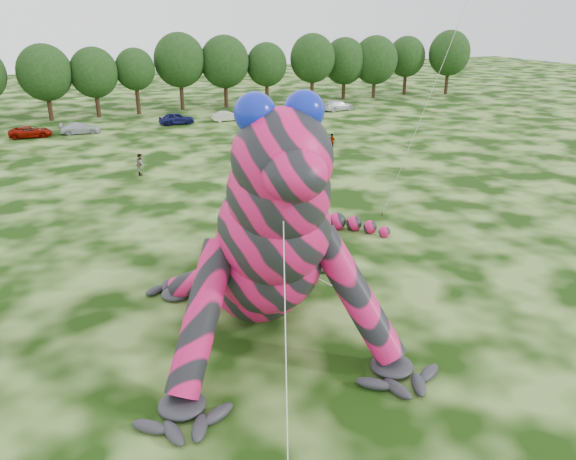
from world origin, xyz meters
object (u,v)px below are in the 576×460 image
at_px(inflatable_gecko, 249,198).
at_px(spectator_2, 293,137).
at_px(tree_8, 95,82).
at_px(car_6, 275,114).
at_px(tree_16, 406,65).
at_px(car_7, 338,106).
at_px(tree_13, 312,68).
at_px(spectator_3, 332,142).
at_px(spectator_1, 141,164).
at_px(tree_9, 136,81).
at_px(tree_7, 46,83).
at_px(tree_15, 375,67).
at_px(tree_17, 449,62).
at_px(car_2, 31,132).
at_px(tree_14, 344,68).
at_px(spectator_5, 279,181).
at_px(tree_10, 180,71).
at_px(tree_12, 267,74).
at_px(car_5, 227,116).
at_px(tree_11, 225,72).
at_px(car_3, 80,128).
at_px(car_4, 176,118).

height_order(inflatable_gecko, spectator_2, inflatable_gecko).
bearing_deg(tree_8, car_6, -26.69).
bearing_deg(tree_16, car_7, -150.30).
bearing_deg(tree_13, spectator_3, -111.88).
bearing_deg(spectator_1, tree_9, -0.13).
bearing_deg(spectator_2, car_7, 177.38).
bearing_deg(tree_7, tree_15, 1.14).
distance_m(tree_13, tree_17, 24.82).
xyz_separation_m(tree_17, spectator_2, (-39.23, -25.17, -4.31)).
bearing_deg(car_2, car_7, -83.68).
height_order(tree_8, tree_13, tree_13).
distance_m(tree_14, spectator_5, 50.43).
bearing_deg(spectator_5, tree_17, -9.85).
bearing_deg(tree_17, spectator_2, -147.32).
xyz_separation_m(tree_7, car_2, (-2.45, -10.20, -4.10)).
height_order(tree_9, tree_10, tree_10).
relative_size(tree_16, spectator_1, 5.10).
bearing_deg(inflatable_gecko, car_6, 73.31).
distance_m(tree_12, tree_17, 31.96).
height_order(tree_8, tree_10, tree_10).
relative_size(tree_10, tree_14, 1.12).
xyz_separation_m(tree_9, car_5, (9.47, -9.90, -3.71)).
height_order(tree_13, tree_14, tree_13).
xyz_separation_m(tree_11, car_5, (-3.25, -10.75, -4.41)).
relative_size(tree_13, tree_14, 1.08).
bearing_deg(spectator_3, tree_11, 157.31).
bearing_deg(tree_11, tree_16, 2.13).
relative_size(tree_13, car_5, 2.66).
bearing_deg(spectator_3, spectator_2, -166.56).
bearing_deg(car_3, car_7, -80.42).
distance_m(tree_14, spectator_3, 35.70).
xyz_separation_m(car_6, spectator_2, (-4.02, -14.96, 0.21)).
xyz_separation_m(tree_15, tree_16, (6.97, 1.60, -0.13)).
distance_m(tree_7, tree_10, 17.58).
bearing_deg(tree_14, tree_15, -10.74).
height_order(tree_17, car_2, tree_17).
bearing_deg(tree_14, tree_11, -178.46).
height_order(tree_16, car_6, tree_16).
height_order(tree_14, car_5, tree_14).
xyz_separation_m(car_6, spectator_1, (-20.59, -20.15, 0.29)).
distance_m(tree_9, tree_15, 37.41).
distance_m(tree_8, tree_11, 18.05).
distance_m(tree_15, spectator_3, 37.73).
bearing_deg(tree_15, tree_17, -4.70).
distance_m(tree_11, tree_14, 19.69).
bearing_deg(car_2, tree_7, -10.62).
xyz_separation_m(car_4, car_5, (6.44, -0.32, -0.11)).
bearing_deg(car_5, car_2, 93.38).
height_order(tree_7, tree_15, tree_15).
relative_size(tree_15, car_5, 2.53).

